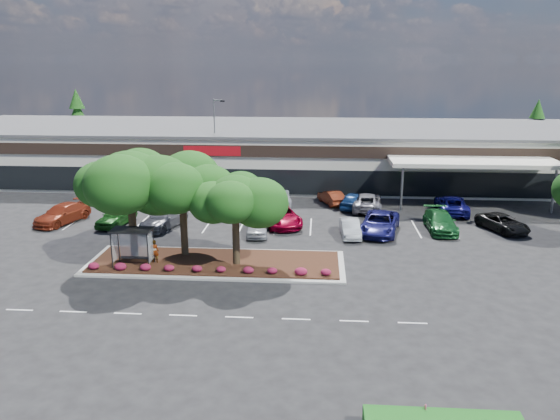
# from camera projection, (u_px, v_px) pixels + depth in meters

# --- Properties ---
(ground) EXTENTS (160.00, 160.00, 0.00)m
(ground) POSITION_uv_depth(u_px,v_px,m) (236.00, 288.00, 34.47)
(ground) COLOR black
(ground) RESTS_ON ground
(retail_store) EXTENTS (80.40, 25.20, 6.25)m
(retail_store) POSITION_uv_depth(u_px,v_px,m) (278.00, 152.00, 66.22)
(retail_store) COLOR beige
(retail_store) RESTS_ON ground
(landscape_island) EXTENTS (18.00, 6.00, 0.26)m
(landscape_island) POSITION_uv_depth(u_px,v_px,m) (216.00, 263.00, 38.42)
(landscape_island) COLOR #A9A8A4
(landscape_island) RESTS_ON ground
(lane_markings) EXTENTS (33.12, 20.06, 0.01)m
(lane_markings) POSITION_uv_depth(u_px,v_px,m) (253.00, 236.00, 44.50)
(lane_markings) COLOR silver
(lane_markings) RESTS_ON ground
(shrub_row) EXTENTS (17.00, 0.80, 0.50)m
(shrub_row) POSITION_uv_depth(u_px,v_px,m) (210.00, 269.00, 36.30)
(shrub_row) COLOR maroon
(shrub_row) RESTS_ON landscape_island
(bus_shelter) EXTENTS (2.75, 1.55, 2.59)m
(bus_shelter) POSITION_uv_depth(u_px,v_px,m) (133.00, 236.00, 37.21)
(bus_shelter) COLOR black
(bus_shelter) RESTS_ON landscape_island
(island_tree_west) EXTENTS (7.20, 7.20, 7.89)m
(island_tree_west) POSITION_uv_depth(u_px,v_px,m) (131.00, 203.00, 38.23)
(island_tree_west) COLOR #203E14
(island_tree_west) RESTS_ON landscape_island
(island_tree_mid) EXTENTS (6.60, 6.60, 7.32)m
(island_tree_mid) POSITION_uv_depth(u_px,v_px,m) (183.00, 206.00, 38.74)
(island_tree_mid) COLOR #203E14
(island_tree_mid) RESTS_ON landscape_island
(island_tree_east) EXTENTS (5.80, 5.80, 6.50)m
(island_tree_east) POSITION_uv_depth(u_px,v_px,m) (236.00, 218.00, 37.13)
(island_tree_east) COLOR #203E14
(island_tree_east) RESTS_ON landscape_island
(conifer_north_west) EXTENTS (4.40, 4.40, 10.00)m
(conifer_north_west) POSITION_uv_depth(u_px,v_px,m) (79.00, 123.00, 79.45)
(conifer_north_west) COLOR #203E14
(conifer_north_west) RESTS_ON ground
(conifer_north_east) EXTENTS (3.96, 3.96, 9.00)m
(conifer_north_east) POSITION_uv_depth(u_px,v_px,m) (535.00, 132.00, 73.20)
(conifer_north_east) COLOR #203E14
(conifer_north_east) RESTS_ON ground
(person_waiting) EXTENTS (0.60, 0.40, 1.64)m
(person_waiting) POSITION_uv_depth(u_px,v_px,m) (155.00, 251.00, 37.94)
(person_waiting) COLOR #594C47
(person_waiting) RESTS_ON landscape_island
(light_pole) EXTENTS (1.43, 0.50, 9.89)m
(light_pole) POSITION_uv_depth(u_px,v_px,m) (216.00, 150.00, 59.61)
(light_pole) COLOR #A9A8A4
(light_pole) RESTS_ON ground
(survey_stake) EXTENTS (0.08, 0.14, 1.09)m
(survey_stake) POSITION_uv_depth(u_px,v_px,m) (424.00, 414.00, 21.13)
(survey_stake) COLOR tan
(survey_stake) RESTS_ON ground
(car_0) EXTENTS (3.98, 6.07, 1.63)m
(car_0) POSITION_uv_depth(u_px,v_px,m) (62.00, 214.00, 48.07)
(car_0) COLOR maroon
(car_0) RESTS_ON ground
(car_1) EXTENTS (2.69, 5.01, 1.62)m
(car_1) POSITION_uv_depth(u_px,v_px,m) (116.00, 216.00, 47.37)
(car_1) COLOR #174D15
(car_1) RESTS_ON ground
(car_2) EXTENTS (3.76, 5.84, 1.57)m
(car_2) POSITION_uv_depth(u_px,v_px,m) (164.00, 218.00, 46.76)
(car_2) COLOR #53545B
(car_2) RESTS_ON ground
(car_3) EXTENTS (2.02, 4.35, 1.44)m
(car_3) POSITION_uv_depth(u_px,v_px,m) (257.00, 226.00, 44.88)
(car_3) COLOR #9A9EA6
(car_3) RESTS_ON ground
(car_4) EXTENTS (4.68, 6.68, 1.69)m
(car_4) POSITION_uv_depth(u_px,v_px,m) (280.00, 215.00, 47.45)
(car_4) COLOR maroon
(car_4) RESTS_ON ground
(car_5) EXTENTS (1.73, 4.24, 1.37)m
(car_5) POSITION_uv_depth(u_px,v_px,m) (350.00, 228.00, 44.44)
(car_5) COLOR #ACB2B7
(car_5) RESTS_ON ground
(car_6) EXTENTS (4.12, 6.61, 1.70)m
(car_6) POSITION_uv_depth(u_px,v_px,m) (380.00, 223.00, 45.21)
(car_6) COLOR #141452
(car_6) RESTS_ON ground
(car_7) EXTENTS (2.25, 5.51, 1.60)m
(car_7) POSITION_uv_depth(u_px,v_px,m) (440.00, 222.00, 45.84)
(car_7) COLOR #165122
(car_7) RESTS_ON ground
(car_8) EXTENTS (4.09, 5.44, 1.37)m
(car_8) POSITION_uv_depth(u_px,v_px,m) (503.00, 223.00, 45.83)
(car_8) COLOR black
(car_8) RESTS_ON ground
(car_9) EXTENTS (2.69, 5.13, 1.67)m
(car_9) POSITION_uv_depth(u_px,v_px,m) (182.00, 193.00, 55.41)
(car_9) COLOR #8E0400
(car_9) RESTS_ON ground
(car_10) EXTENTS (2.44, 5.24, 1.66)m
(car_10) POSITION_uv_depth(u_px,v_px,m) (212.00, 196.00, 54.13)
(car_10) COLOR black
(car_10) RESTS_ON ground
(car_11) EXTENTS (3.29, 5.59, 1.52)m
(car_11) POSITION_uv_depth(u_px,v_px,m) (225.00, 194.00, 55.31)
(car_11) COLOR silver
(car_11) RESTS_ON ground
(car_12) EXTENTS (3.31, 6.08, 1.62)m
(car_12) POSITION_uv_depth(u_px,v_px,m) (277.00, 197.00, 54.02)
(car_12) COLOR silver
(car_12) RESTS_ON ground
(car_13) EXTENTS (2.96, 4.46, 1.39)m
(car_13) POSITION_uv_depth(u_px,v_px,m) (332.00, 197.00, 54.32)
(car_13) COLOR maroon
(car_13) RESTS_ON ground
(car_14) EXTENTS (3.17, 4.95, 1.57)m
(car_14) POSITION_uv_depth(u_px,v_px,m) (354.00, 200.00, 52.74)
(car_14) COLOR navy
(car_14) RESTS_ON ground
(car_15) EXTENTS (3.12, 6.05, 1.63)m
(car_15) POSITION_uv_depth(u_px,v_px,m) (367.00, 202.00, 52.19)
(car_15) COLOR slate
(car_15) RESTS_ON ground
(car_17) EXTENTS (3.22, 6.10, 1.64)m
(car_17) POSITION_uv_depth(u_px,v_px,m) (451.00, 204.00, 51.14)
(car_17) COLOR #0C0C53
(car_17) RESTS_ON ground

